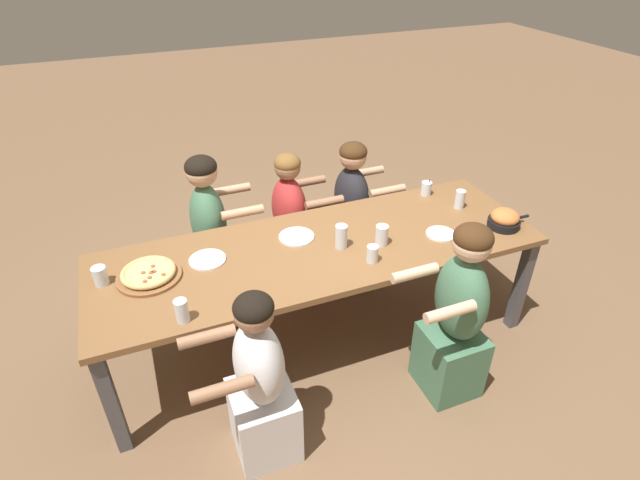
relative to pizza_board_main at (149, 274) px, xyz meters
name	(u,v)px	position (x,y,z in m)	size (l,w,h in m)	color
ground_plane	(320,337)	(1.00, -0.07, -0.78)	(18.00, 18.00, 0.00)	brown
dining_table	(320,256)	(1.00, -0.07, -0.09)	(2.73, 0.90, 0.75)	brown
pizza_board_main	(149,274)	(0.00, 0.00, 0.00)	(0.36, 0.36, 0.05)	brown
skillet_bowl	(505,219)	(2.19, -0.29, 0.03)	(0.30, 0.20, 0.12)	black
empty_plate_a	(207,260)	(0.33, 0.04, -0.02)	(0.22, 0.22, 0.02)	white
empty_plate_b	(441,234)	(1.76, -0.23, -0.02)	(0.18, 0.18, 0.02)	white
empty_plate_c	(297,237)	(0.90, 0.08, -0.02)	(0.22, 0.22, 0.02)	white
cocktail_glass_blue	(426,189)	(1.96, 0.28, 0.02)	(0.07, 0.07, 0.12)	silver
drinking_glass_a	(382,236)	(1.36, -0.18, 0.03)	(0.08, 0.08, 0.13)	silver
drinking_glass_b	(341,237)	(1.12, -0.12, 0.04)	(0.07, 0.07, 0.15)	silver
drinking_glass_c	(182,312)	(0.12, -0.42, 0.03)	(0.07, 0.07, 0.13)	silver
drinking_glass_d	(101,277)	(-0.25, 0.04, 0.02)	(0.08, 0.08, 0.11)	silver
drinking_glass_e	(372,254)	(1.23, -0.32, 0.02)	(0.07, 0.07, 0.10)	silver
drinking_glass_f	(460,200)	(2.07, 0.03, 0.03)	(0.07, 0.07, 0.13)	silver
diner_near_midleft	(260,386)	(0.41, -0.74, -0.30)	(0.51, 0.40, 1.06)	silver
diner_near_midright	(456,319)	(1.56, -0.74, -0.24)	(0.51, 0.40, 1.16)	#477556
diner_far_midleft	(211,238)	(0.44, 0.60, -0.24)	(0.51, 0.40, 1.17)	#477556
diner_far_midright	(351,214)	(1.53, 0.60, -0.28)	(0.51, 0.40, 1.10)	#232328
diner_far_center	(290,228)	(1.03, 0.60, -0.29)	(0.51, 0.40, 1.09)	#B22D2D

